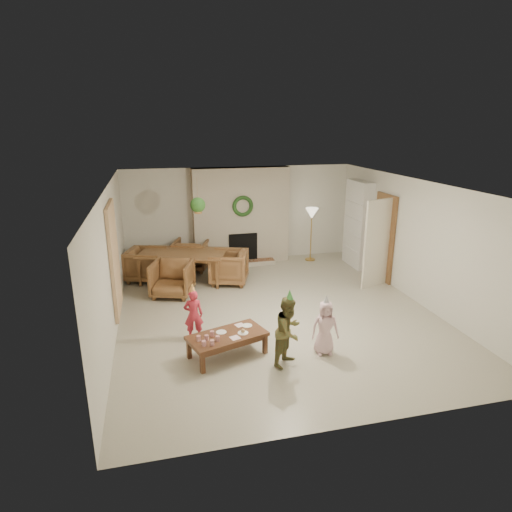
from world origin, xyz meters
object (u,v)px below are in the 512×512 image
object	(u,v)px
coffee_table_top	(227,336)
child_plaid	(289,331)
dining_table	(183,267)
dining_chair_right	(229,267)
child_red	(194,315)
dining_chair_left	(146,265)
dining_chair_near	(172,279)
dining_chair_far	(191,255)
child_pink	(325,328)

from	to	relation	value
coffee_table_top	child_plaid	xyz separation A→B (m)	(0.88, -0.44, 0.20)
dining_table	dining_chair_right	size ratio (longest dim) A/B	2.34
child_red	dining_table	bearing A→B (deg)	-88.02
dining_table	child_plaid	xyz separation A→B (m)	(1.31, -4.05, 0.20)
dining_table	coffee_table_top	size ratio (longest dim) A/B	1.62
coffee_table_top	dining_chair_left	bearing A→B (deg)	89.48
dining_chair_right	dining_chair_near	bearing A→B (deg)	-51.34
dining_table	coffee_table_top	distance (m)	3.63
dining_table	child_plaid	size ratio (longest dim) A/B	1.80
dining_chair_near	dining_chair_right	distance (m)	1.40
dining_chair_far	child_plaid	size ratio (longest dim) A/B	0.77
coffee_table_top	child_red	world-z (taller)	child_red
child_red	child_pink	xyz separation A→B (m)	(2.00, -0.97, -0.00)
dining_chair_far	dining_chair_left	bearing A→B (deg)	45.00
dining_chair_right	child_pink	bearing A→B (deg)	33.64
dining_chair_near	coffee_table_top	bearing A→B (deg)	-56.88
dining_chair_near	coffee_table_top	world-z (taller)	dining_chair_near
dining_table	child_pink	xyz separation A→B (m)	(1.97, -3.88, 0.10)
dining_chair_far	coffee_table_top	world-z (taller)	dining_chair_far
dining_chair_near	child_plaid	bearing A→B (deg)	-44.99
dining_chair_left	child_red	distance (m)	3.29
dining_table	dining_chair_right	bearing A→B (deg)	0.00
dining_chair_far	child_pink	size ratio (longest dim) A/B	0.94
child_plaid	dining_chair_right	bearing A→B (deg)	53.11
dining_table	coffee_table_top	xyz separation A→B (m)	(0.43, -3.60, -0.00)
coffee_table_top	child_plaid	world-z (taller)	child_plaid
dining_table	child_pink	distance (m)	4.35
dining_chair_far	dining_chair_left	distance (m)	1.23
child_red	child_plaid	xyz separation A→B (m)	(1.34, -1.14, 0.10)
dining_chair_right	coffee_table_top	world-z (taller)	dining_chair_right
dining_chair_right	child_plaid	xyz separation A→B (m)	(0.27, -3.69, 0.17)
dining_chair_near	coffee_table_top	size ratio (longest dim) A/B	0.69
dining_chair_far	child_plaid	world-z (taller)	child_plaid
dining_chair_left	coffee_table_top	xyz separation A→B (m)	(1.25, -3.88, -0.04)
dining_chair_near	child_plaid	distance (m)	3.59
dining_chair_far	dining_chair_right	size ratio (longest dim) A/B	1.00
dining_chair_left	coffee_table_top	size ratio (longest dim) A/B	0.69
dining_table	dining_chair_left	world-z (taller)	dining_chair_left
dining_table	dining_chair_far	bearing A→B (deg)	90.00
child_plaid	child_red	bearing A→B (deg)	98.45
dining_chair_left	dining_chair_right	distance (m)	1.96
dining_chair_right	coffee_table_top	distance (m)	3.31
child_red	child_pink	world-z (taller)	child_red
child_plaid	dining_chair_far	bearing A→B (deg)	60.76
dining_table	dining_chair_left	size ratio (longest dim) A/B	2.34
dining_chair_left	coffee_table_top	distance (m)	4.08
dining_chair_far	dining_chair_right	bearing A→B (deg)	141.34
child_red	child_plaid	size ratio (longest dim) A/B	0.82
coffee_table_top	child_plaid	distance (m)	1.00
dining_chair_near	dining_chair_right	xyz separation A→B (m)	(1.31, 0.47, 0.00)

